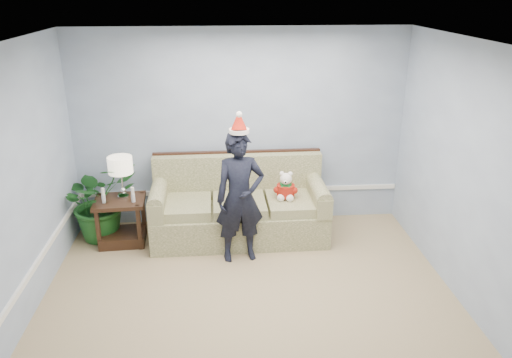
{
  "coord_description": "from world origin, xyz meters",
  "views": [
    {
      "loc": [
        -0.28,
        -4.06,
        3.18
      ],
      "look_at": [
        0.15,
        1.55,
        0.99
      ],
      "focal_mm": 35.0,
      "sensor_mm": 36.0,
      "label": 1
    }
  ],
  "objects_px": {
    "teddy_bear": "(286,189)",
    "sofa": "(239,209)",
    "side_table": "(122,226)",
    "houseplant": "(100,201)",
    "man": "(240,198)",
    "table_lamp": "(120,167)"
  },
  "relations": [
    {
      "from": "sofa",
      "to": "table_lamp",
      "type": "bearing_deg",
      "value": -178.77
    },
    {
      "from": "side_table",
      "to": "sofa",
      "type": "bearing_deg",
      "value": 4.22
    },
    {
      "from": "side_table",
      "to": "teddy_bear",
      "type": "height_order",
      "value": "teddy_bear"
    },
    {
      "from": "houseplant",
      "to": "teddy_bear",
      "type": "xyz_separation_m",
      "value": [
        2.44,
        -0.19,
        0.17
      ]
    },
    {
      "from": "teddy_bear",
      "to": "sofa",
      "type": "bearing_deg",
      "value": 177.89
    },
    {
      "from": "side_table",
      "to": "teddy_bear",
      "type": "distance_m",
      "value": 2.2
    },
    {
      "from": "sofa",
      "to": "teddy_bear",
      "type": "height_order",
      "value": "sofa"
    },
    {
      "from": "side_table",
      "to": "man",
      "type": "distance_m",
      "value": 1.71
    },
    {
      "from": "table_lamp",
      "to": "man",
      "type": "distance_m",
      "value": 1.61
    },
    {
      "from": "table_lamp",
      "to": "houseplant",
      "type": "distance_m",
      "value": 0.62
    },
    {
      "from": "table_lamp",
      "to": "houseplant",
      "type": "height_order",
      "value": "table_lamp"
    },
    {
      "from": "houseplant",
      "to": "sofa",
      "type": "bearing_deg",
      "value": -2.03
    },
    {
      "from": "sofa",
      "to": "teddy_bear",
      "type": "distance_m",
      "value": 0.7
    },
    {
      "from": "table_lamp",
      "to": "man",
      "type": "xyz_separation_m",
      "value": [
        1.48,
        -0.58,
        -0.23
      ]
    },
    {
      "from": "table_lamp",
      "to": "teddy_bear",
      "type": "relative_size",
      "value": 1.45
    },
    {
      "from": "side_table",
      "to": "man",
      "type": "relative_size",
      "value": 0.41
    },
    {
      "from": "table_lamp",
      "to": "houseplant",
      "type": "relative_size",
      "value": 0.52
    },
    {
      "from": "houseplant",
      "to": "man",
      "type": "relative_size",
      "value": 0.65
    },
    {
      "from": "sofa",
      "to": "man",
      "type": "xyz_separation_m",
      "value": [
        -0.01,
        -0.63,
        0.43
      ]
    },
    {
      "from": "sofa",
      "to": "man",
      "type": "distance_m",
      "value": 0.76
    },
    {
      "from": "man",
      "to": "teddy_bear",
      "type": "bearing_deg",
      "value": 30.13
    },
    {
      "from": "side_table",
      "to": "houseplant",
      "type": "distance_m",
      "value": 0.45
    }
  ]
}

